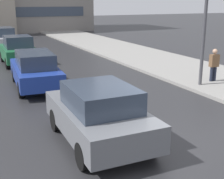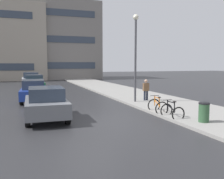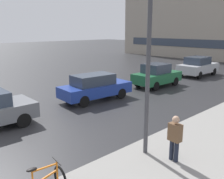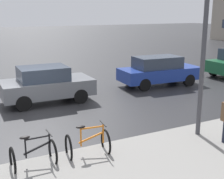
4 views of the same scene
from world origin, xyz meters
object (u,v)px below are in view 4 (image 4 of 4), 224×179
(car_blue, at_px, (159,71))
(streetlamp, at_px, (206,17))
(car_grey, at_px, (46,84))
(bicycle_nearest, at_px, (33,155))
(bicycle_second, at_px, (88,144))

(car_blue, xyz_separation_m, streetlamp, (6.45, -3.13, 2.92))
(car_grey, xyz_separation_m, car_blue, (-0.31, 6.22, 0.00))
(bicycle_nearest, distance_m, car_blue, 10.21)
(bicycle_second, bearing_deg, bicycle_nearest, -91.84)
(bicycle_second, height_order, car_blue, car_blue)
(car_grey, height_order, car_blue, car_grey)
(bicycle_nearest, relative_size, bicycle_second, 0.91)
(car_grey, relative_size, streetlamp, 0.66)
(bicycle_nearest, bearing_deg, car_blue, 126.53)
(bicycle_second, height_order, car_grey, car_grey)
(car_grey, height_order, streetlamp, streetlamp)
(bicycle_nearest, relative_size, car_blue, 0.24)
(car_grey, distance_m, streetlamp, 7.46)
(streetlamp, bearing_deg, bicycle_nearest, -94.22)
(bicycle_second, distance_m, car_grey, 5.84)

